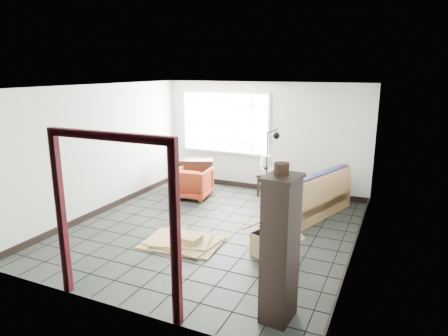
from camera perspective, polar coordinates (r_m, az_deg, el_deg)
The scene contains 15 objects.
ground at distance 7.49m, azimuth -1.48°, elevation -8.69°, with size 5.50×5.50×0.00m, color black.
room_shell at distance 7.04m, azimuth -1.46°, elevation 4.11°, with size 5.02×5.52×2.61m.
window_panel at distance 9.86m, azimuth 0.12°, elevation 6.49°, with size 2.32×0.08×1.52m.
doorway_trim at distance 4.88m, azimuth -15.65°, elevation -4.53°, with size 1.80×0.08×2.20m.
futon_sofa at distance 8.25m, azimuth 12.38°, elevation -4.37°, with size 1.42×2.23×0.93m.
armchair at distance 9.16m, azimuth -4.41°, elevation -1.90°, with size 0.75×0.70×0.77m, color maroon.
side_table at distance 9.37m, azimuth 6.31°, elevation -1.29°, with size 0.54×0.54×0.52m.
table_lamp at distance 9.22m, azimuth 6.05°, elevation 0.98°, with size 0.37×0.37×0.43m.
projector at distance 9.30m, azimuth 6.41°, elevation -0.49°, with size 0.36×0.32×0.11m.
floor_lamp at distance 8.31m, azimuth 6.69°, elevation 0.22°, with size 0.46×0.37×1.73m.
console_shelf at distance 9.66m, azimuth -4.54°, elevation -1.04°, with size 1.07×0.75×0.78m.
tall_shelf at distance 4.68m, azimuth 8.02°, elevation -11.35°, with size 0.41×0.51×1.76m.
pot at distance 4.42m, azimuth 8.21°, elevation -0.08°, with size 0.21×0.21×0.13m.
open_box at distance 6.45m, azimuth 6.94°, elevation -10.88°, with size 1.01×0.72×0.52m.
cardboard_pile at distance 6.91m, azimuth -5.85°, elevation -10.34°, with size 1.37×1.03×0.19m.
Camera 1 is at (3.04, -6.21, 2.88)m, focal length 32.00 mm.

